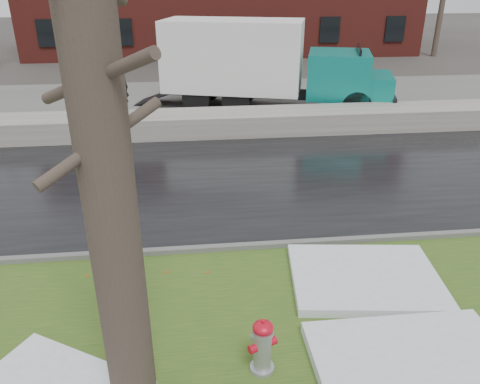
{
  "coord_description": "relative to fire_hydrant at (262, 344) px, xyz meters",
  "views": [
    {
      "loc": [
        -0.67,
        -7.02,
        5.08
      ],
      "look_at": [
        0.29,
        1.65,
        1.0
      ],
      "focal_mm": 35.0,
      "sensor_mm": 36.0,
      "label": 1
    }
  ],
  "objects": [
    {
      "name": "ground",
      "position": [
        -0.18,
        2.19,
        -0.5
      ],
      "size": [
        120.0,
        120.0,
        0.0
      ],
      "primitive_type": "plane",
      "color": "#47423D",
      "rests_on": "ground"
    },
    {
      "name": "verge",
      "position": [
        -0.18,
        0.94,
        -0.48
      ],
      "size": [
        60.0,
        4.5,
        0.04
      ],
      "primitive_type": "cube",
      "color": "#2E511B",
      "rests_on": "ground"
    },
    {
      "name": "road",
      "position": [
        -0.18,
        6.69,
        -0.49
      ],
      "size": [
        60.0,
        7.0,
        0.03
      ],
      "primitive_type": "cube",
      "color": "black",
      "rests_on": "ground"
    },
    {
      "name": "parking_lot",
      "position": [
        -0.18,
        15.19,
        -0.49
      ],
      "size": [
        60.0,
        9.0,
        0.03
      ],
      "primitive_type": "cube",
      "color": "slate",
      "rests_on": "ground"
    },
    {
      "name": "curb",
      "position": [
        -0.18,
        3.19,
        -0.43
      ],
      "size": [
        60.0,
        0.15,
        0.14
      ],
      "primitive_type": "cube",
      "color": "slate",
      "rests_on": "ground"
    },
    {
      "name": "snowbank",
      "position": [
        -0.18,
        10.89,
        -0.13
      ],
      "size": [
        60.0,
        1.6,
        0.75
      ],
      "primitive_type": "cube",
      "color": "#A5A297",
      "rests_on": "ground"
    },
    {
      "name": "bg_tree_center",
      "position": [
        -6.18,
        28.19,
        2.83
      ],
      "size": [
        1.4,
        1.62,
        6.5
      ],
      "color": "brown",
      "rests_on": "ground"
    },
    {
      "name": "bg_tree_right",
      "position": [
        15.82,
        26.19,
        2.83
      ],
      "size": [
        1.4,
        1.62,
        6.5
      ],
      "color": "brown",
      "rests_on": "ground"
    },
    {
      "name": "fire_hydrant",
      "position": [
        0.0,
        0.0,
        0.0
      ],
      "size": [
        0.43,
        0.41,
        0.87
      ],
      "rotation": [
        0.0,
        0.0,
        0.4
      ],
      "color": "#A0A4A8",
      "rests_on": "verge"
    },
    {
      "name": "tree",
      "position": [
        -1.69,
        -0.43,
        3.04
      ],
      "size": [
        1.33,
        1.49,
        6.96
      ],
      "rotation": [
        0.0,
        0.0,
        0.37
      ],
      "color": "brown",
      "rests_on": "verge"
    },
    {
      "name": "box_truck",
      "position": [
        2.07,
        14.01,
        1.34
      ],
      "size": [
        10.49,
        4.77,
        3.48
      ],
      "rotation": [
        0.0,
        0.0,
        -0.28
      ],
      "color": "black",
      "rests_on": "ground"
    },
    {
      "name": "worker",
      "position": [
        -3.16,
        11.49,
        1.03
      ],
      "size": [
        0.64,
        0.5,
        1.56
      ],
      "primitive_type": "imported",
      "rotation": [
        0.0,
        0.0,
        3.38
      ],
      "color": "black",
      "rests_on": "snowbank"
    },
    {
      "name": "snow_patch_near",
      "position": [
        2.16,
        1.84,
        -0.38
      ],
      "size": [
        2.82,
        2.29,
        0.16
      ],
      "primitive_type": "cube",
      "rotation": [
        0.0,
        0.0,
        -0.12
      ],
      "color": "white",
      "rests_on": "verge"
    },
    {
      "name": "snow_patch_side",
      "position": [
        2.12,
        -0.21,
        -0.37
      ],
      "size": [
        2.8,
        1.8,
        0.18
      ],
      "primitive_type": "cube",
      "rotation": [
        0.0,
        0.0,
        -0.0
      ],
      "color": "white",
      "rests_on": "verge"
    }
  ]
}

